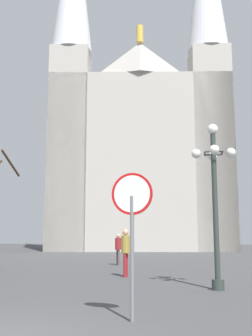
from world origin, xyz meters
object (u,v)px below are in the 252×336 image
(cathedral, at_px, (140,140))
(stop_sign, at_px, (132,215))
(pedestrian_standing, at_px, (118,246))
(pedestrian_walking, at_px, (126,248))
(street_lamp, at_px, (215,190))

(cathedral, height_order, stop_sign, cathedral)
(pedestrian_standing, bearing_deg, stop_sign, -78.60)
(stop_sign, bearing_deg, pedestrian_walking, 100.17)
(pedestrian_walking, xyz_separation_m, pedestrian_standing, (-1.33, 5.74, -0.12))
(street_lamp, xyz_separation_m, pedestrian_standing, (-4.56, 8.90, -1.92))
(street_lamp, relative_size, pedestrian_walking, 2.76)
(cathedral, distance_m, pedestrian_standing, 23.43)
(stop_sign, xyz_separation_m, street_lamp, (1.82, 4.66, 0.94))
(stop_sign, xyz_separation_m, pedestrian_walking, (-1.40, 7.82, -0.87))
(cathedral, bearing_deg, pedestrian_walking, -83.95)
(street_lamp, distance_m, pedestrian_standing, 10.18)
(pedestrian_walking, height_order, pedestrian_standing, pedestrian_walking)
(street_lamp, distance_m, pedestrian_walking, 4.86)
(cathedral, distance_m, street_lamp, 31.57)
(pedestrian_walking, bearing_deg, stop_sign, -79.83)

